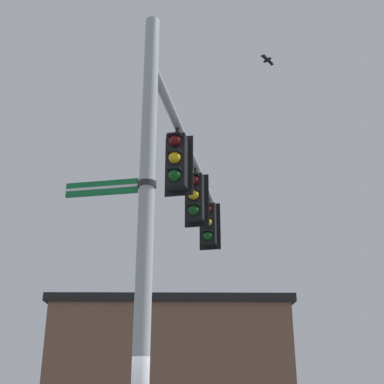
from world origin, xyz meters
The scene contains 8 objects.
signal_pole centered at (0.00, 0.00, 3.88)m, with size 0.23×0.23×7.76m, color #ADB2B7.
mast_arm centered at (0.07, -3.21, 6.90)m, with size 0.16×0.16×6.42m, color #ADB2B7.
traffic_light_nearest_pole centered at (0.04, -1.93, 6.12)m, with size 0.54×0.49×1.31m.
traffic_light_mid_inner centered at (0.09, -3.82, 6.12)m, with size 0.54×0.49×1.31m.
traffic_light_mid_outer centered at (0.13, -5.70, 6.12)m, with size 0.54×0.49×1.31m.
street_name_sign centered at (0.39, 0.01, 4.85)m, with size 1.36×0.27×0.22m.
bird_flying centered at (-1.67, -3.79, 9.44)m, with size 0.29×0.35×0.13m.
storefront_building centered at (3.22, -14.29, 2.81)m, with size 10.08×8.11×5.59m.
Camera 1 is at (-2.07, 6.61, 1.98)m, focal length 48.95 mm.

